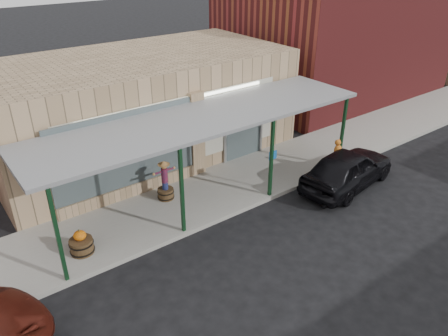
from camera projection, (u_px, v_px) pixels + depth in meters
ground at (273, 247)px, 13.19m from camera, size 120.00×120.00×0.00m
sidewalk at (205, 195)px, 15.71m from camera, size 40.00×3.20×0.15m
storefront at (141, 107)px, 18.00m from camera, size 12.00×6.25×4.20m
awning at (204, 119)px, 14.31m from camera, size 12.00×3.00×3.04m
block_buildings_near at (168, 55)px, 19.02m from camera, size 61.00×8.00×8.00m
barrel_scarecrow at (165, 186)px, 15.17m from camera, size 0.88×0.69×1.46m
barrel_pumpkin at (81, 244)px, 12.61m from camera, size 0.71×0.71×0.80m
handicap_sign at (272, 165)px, 15.47m from camera, size 0.32×0.06×1.55m
parked_sedan at (348, 168)px, 16.11m from camera, size 4.55×2.34×1.53m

